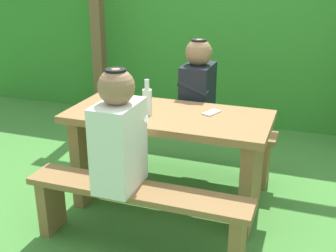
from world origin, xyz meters
name	(u,v)px	position (x,y,z in m)	size (l,w,h in m)	color
ground_plane	(168,204)	(0.00, 0.00, 0.00)	(12.00, 12.00, 0.00)	#448237
hedge_backdrop	(237,40)	(0.00, 2.39, 0.85)	(6.40, 1.03, 1.70)	#34832C
pergola_post_left	(98,33)	(-1.38, 1.58, 0.98)	(0.12, 0.12, 1.95)	brown
picnic_table	(168,144)	(0.00, 0.00, 0.49)	(1.40, 0.64, 0.72)	olive
bench_near	(137,205)	(0.00, -0.56, 0.31)	(1.40, 0.24, 0.42)	olive
bench_far	(190,139)	(0.00, 0.56, 0.31)	(1.40, 0.24, 0.42)	olive
person_white_shirt	(119,134)	(-0.10, -0.55, 0.76)	(0.25, 0.35, 0.72)	white
person_black_coat	(198,88)	(0.05, 0.55, 0.76)	(0.25, 0.35, 0.72)	black
drinking_glass	(142,104)	(-0.20, 0.02, 0.75)	(0.07, 0.07, 0.08)	silver
bottle_left	(118,101)	(-0.32, -0.11, 0.81)	(0.06, 0.06, 0.23)	silver
bottle_right	(147,101)	(-0.12, -0.07, 0.81)	(0.07, 0.07, 0.24)	silver
cell_phone	(212,113)	(0.28, 0.10, 0.72)	(0.07, 0.14, 0.01)	silver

